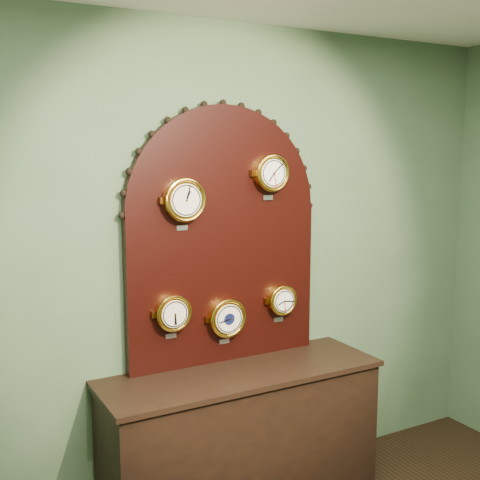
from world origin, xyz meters
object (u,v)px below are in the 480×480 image
display_board (223,228)px  arabic_clock (271,173)px  shop_counter (242,441)px  barometer (227,318)px  hygrometer (173,313)px  roman_clock (184,200)px  tide_clock (281,300)px

display_board → arabic_clock: bearing=-13.3°
shop_counter → display_board: (0.00, 0.22, 1.23)m
barometer → shop_counter: bearing=-84.3°
hygrometer → roman_clock: bearing=-0.6°
hygrometer → tide_clock: bearing=0.0°
arabic_clock → hygrometer: size_ratio=1.04×
arabic_clock → roman_clock: bearing=-179.9°
barometer → arabic_clock: bearing=0.1°
display_board → tide_clock: bearing=-10.2°
barometer → tide_clock: (0.38, 0.00, 0.06)m
shop_counter → tide_clock: size_ratio=6.66×
arabic_clock → barometer: arabic_clock is taller
arabic_clock → tide_clock: arabic_clock is taller
display_board → tide_clock: size_ratio=6.37×
shop_counter → arabic_clock: bearing=28.7°
display_board → tide_clock: (0.36, -0.07, -0.46)m
shop_counter → hygrometer: bearing=156.5°
hygrometer → tide_clock: (0.72, 0.00, -0.01)m
display_board → roman_clock: size_ratio=5.21×
shop_counter → roman_clock: 1.44m
barometer → tide_clock: 0.38m
roman_clock → tide_clock: roman_clock is taller
barometer → display_board: bearing=77.2°
hygrometer → display_board: bearing=10.6°
roman_clock → barometer: bearing=0.0°
barometer → hygrometer: bearing=179.9°
roman_clock → tide_clock: (0.64, 0.00, -0.64)m
tide_clock → arabic_clock: bearing=-179.4°
arabic_clock → shop_counter: bearing=-151.3°
roman_clock → hygrometer: roman_clock is taller
roman_clock → arabic_clock: 0.57m
shop_counter → roman_clock: bearing=151.0°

